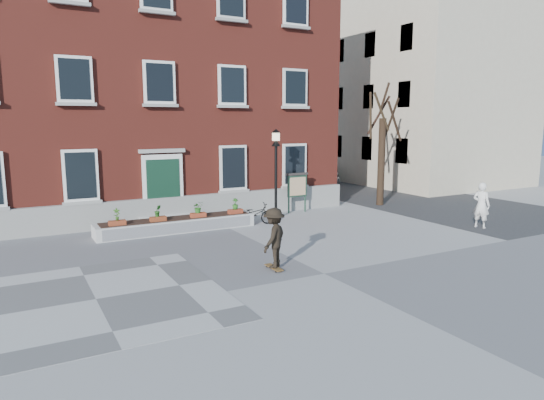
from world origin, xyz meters
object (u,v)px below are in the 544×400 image
parked_car (315,172)px  lamp_post (276,162)px  bystander (481,205)px  skateboarder (274,238)px  bicycle (254,214)px  notice_board (297,186)px

parked_car → lamp_post: lamp_post is taller
parked_car → lamp_post: 13.85m
bystander → lamp_post: size_ratio=0.47×
bystander → skateboarder: bearing=79.3°
parked_car → bicycle: bearing=-127.1°
bicycle → skateboarder: (-2.26, -5.78, 0.50)m
lamp_post → skateboarder: lamp_post is taller
bystander → notice_board: (-4.76, 6.36, 0.34)m
bicycle → parked_car: (10.30, 10.93, 0.26)m
bicycle → skateboarder: skateboarder is taller
notice_board → parked_car: bearing=52.3°
parked_car → notice_board: notice_board is taller
bystander → skateboarder: size_ratio=1.02×
lamp_post → notice_board: lamp_post is taller
parked_car → skateboarder: (-12.56, -16.71, 0.23)m
parked_car → notice_board: (-7.32, -9.47, 0.55)m
bicycle → notice_board: bearing=-51.0°
bicycle → skateboarder: size_ratio=0.93×
lamp_post → skateboarder: size_ratio=2.16×
notice_board → skateboarder: 8.94m
skateboarder → bicycle: bearing=68.7°
lamp_post → skateboarder: 7.44m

